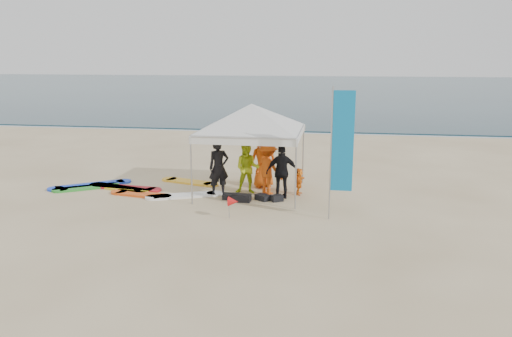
{
  "coord_description": "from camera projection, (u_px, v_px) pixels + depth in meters",
  "views": [
    {
      "loc": [
        3.27,
        -11.86,
        4.52
      ],
      "look_at": [
        0.93,
        2.6,
        1.2
      ],
      "focal_mm": 35.0,
      "sensor_mm": 36.0,
      "label": 1
    }
  ],
  "objects": [
    {
      "name": "ground",
      "position": [
        205.0,
        234.0,
        12.93
      ],
      "size": [
        120.0,
        120.0,
        0.0
      ],
      "primitive_type": "plane",
      "color": "beige",
      "rests_on": "ground"
    },
    {
      "name": "person_orange_a",
      "position": [
        268.0,
        168.0,
        16.55
      ],
      "size": [
        1.3,
        1.13,
        1.74
      ],
      "primitive_type": "imported",
      "rotation": [
        0.0,
        0.0,
        2.6
      ],
      "color": "#E25514",
      "rests_on": "ground"
    },
    {
      "name": "marker_pennant",
      "position": [
        233.0,
        202.0,
        14.08
      ],
      "size": [
        0.28,
        0.28,
        0.64
      ],
      "color": "#A5A5A8",
      "rests_on": "ground"
    },
    {
      "name": "surfboard_spread",
      "position": [
        132.0,
        188.0,
        17.25
      ],
      "size": [
        5.83,
        2.94,
        0.07
      ],
      "color": "#EA5213",
      "rests_on": "ground"
    },
    {
      "name": "person_orange_b",
      "position": [
        263.0,
        160.0,
        17.38
      ],
      "size": [
        1.12,
        0.97,
        1.93
      ],
      "primitive_type": "imported",
      "rotation": [
        0.0,
        0.0,
        3.61
      ],
      "color": "#D75513",
      "rests_on": "ground"
    },
    {
      "name": "person_black_b",
      "position": [
        282.0,
        172.0,
        16.02
      ],
      "size": [
        1.1,
        0.66,
        1.75
      ],
      "primitive_type": "imported",
      "rotation": [
        0.0,
        0.0,
        3.38
      ],
      "color": "black",
      "rests_on": "ground"
    },
    {
      "name": "person_seated",
      "position": [
        299.0,
        181.0,
        16.55
      ],
      "size": [
        0.34,
        0.85,
        0.89
      ],
      "primitive_type": "imported",
      "rotation": [
        0.0,
        0.0,
        1.48
      ],
      "color": "orange",
      "rests_on": "ground"
    },
    {
      "name": "canopy_tent",
      "position": [
        251.0,
        104.0,
        16.19
      ],
      "size": [
        4.54,
        4.54,
        3.43
      ],
      "color": "#A5A5A8",
      "rests_on": "ground"
    },
    {
      "name": "ocean",
      "position": [
        314.0,
        88.0,
        70.69
      ],
      "size": [
        160.0,
        84.0,
        0.08
      ],
      "primitive_type": "cube",
      "color": "#0C2633",
      "rests_on": "ground"
    },
    {
      "name": "person_yellow",
      "position": [
        248.0,
        168.0,
        16.63
      ],
      "size": [
        0.88,
        0.71,
        1.7
      ],
      "primitive_type": "imported",
      "rotation": [
        0.0,
        0.0,
        0.08
      ],
      "color": "#C2DD1F",
      "rests_on": "ground"
    },
    {
      "name": "gear_pile",
      "position": [
        249.0,
        197.0,
        15.93
      ],
      "size": [
        1.98,
        0.68,
        0.22
      ],
      "color": "black",
      "rests_on": "ground"
    },
    {
      "name": "person_black_a",
      "position": [
        219.0,
        168.0,
        16.35
      ],
      "size": [
        0.81,
        0.73,
        1.87
      ],
      "primitive_type": "imported",
      "rotation": [
        0.0,
        0.0,
        0.53
      ],
      "color": "black",
      "rests_on": "ground"
    },
    {
      "name": "shoreline_foam",
      "position": [
        282.0,
        131.0,
        30.45
      ],
      "size": [
        160.0,
        1.2,
        0.01
      ],
      "primitive_type": "cube",
      "color": "silver",
      "rests_on": "ground"
    },
    {
      "name": "feather_flag",
      "position": [
        342.0,
        143.0,
        13.6
      ],
      "size": [
        0.63,
        0.04,
        3.73
      ],
      "color": "#A5A5A8",
      "rests_on": "ground"
    }
  ]
}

